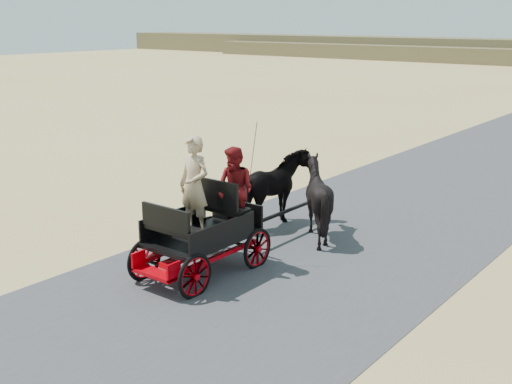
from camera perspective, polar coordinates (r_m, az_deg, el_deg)
The scene contains 8 objects.
ground at distance 12.01m, azimuth 1.85°, elevation -7.01°, with size 140.00×140.00×0.00m, color tan.
road at distance 12.01m, azimuth 1.85°, elevation -6.99°, with size 6.00×140.00×0.01m, color #38383A.
ridge_near at distance 76.40m, azimuth 9.68°, elevation 12.19°, with size 40.00×4.00×1.60m, color brown.
carriage at distance 11.83m, azimuth -4.81°, elevation -5.53°, with size 1.30×2.40×0.72m, color black, non-canonical shape.
horse_left at distance 14.22m, azimuth 1.74°, elevation 0.15°, with size 0.91×2.01×1.70m, color black.
horse_right at distance 13.62m, azimuth 5.46°, elevation -0.58°, with size 1.37×1.54×1.70m, color black.
driver_man at distance 11.62m, azimuth -5.50°, elevation 0.58°, with size 0.66×0.43×1.80m, color tan.
passenger_woman at distance 11.72m, azimuth -1.86°, elevation 0.21°, with size 0.77×0.60×1.58m, color #660C0F.
Camera 1 is at (6.55, -8.98, 4.54)m, focal length 45.00 mm.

